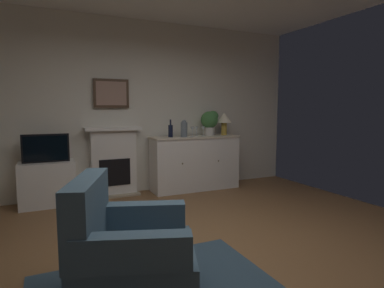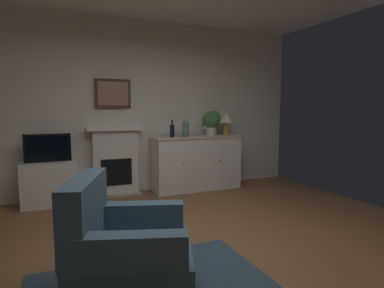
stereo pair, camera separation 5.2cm
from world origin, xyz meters
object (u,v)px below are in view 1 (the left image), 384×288
(fireplace_unit, at_px, (114,162))
(tv_cabinet, at_px, (48,184))
(armchair, at_px, (127,253))
(sideboard_cabinet, at_px, (195,163))
(wine_glass_left, at_px, (192,129))
(tv_set, at_px, (46,148))
(framed_picture, at_px, (111,93))
(wine_glass_center, at_px, (196,129))
(potted_plant_small, at_px, (210,121))
(vase_decorative, at_px, (184,128))
(wine_glass_right, at_px, (203,129))
(table_lamp, at_px, (224,119))
(wine_bottle, at_px, (171,131))

(fireplace_unit, relative_size, tv_cabinet, 1.47)
(armchair, bearing_deg, fireplace_unit, 80.87)
(sideboard_cabinet, bearing_deg, wine_glass_left, -143.92)
(fireplace_unit, distance_m, tv_set, 1.03)
(tv_set, height_order, armchair, tv_set)
(framed_picture, height_order, armchair, framed_picture)
(sideboard_cabinet, height_order, tv_cabinet, sideboard_cabinet)
(sideboard_cabinet, height_order, wine_glass_center, wine_glass_center)
(fireplace_unit, height_order, wine_glass_left, fireplace_unit)
(sideboard_cabinet, distance_m, potted_plant_small, 0.78)
(framed_picture, relative_size, vase_decorative, 1.96)
(wine_glass_right, xyz_separation_m, tv_cabinet, (-2.47, 0.04, -0.73))
(sideboard_cabinet, relative_size, wine_glass_left, 9.29)
(wine_glass_left, distance_m, wine_glass_center, 0.13)
(fireplace_unit, xyz_separation_m, wine_glass_left, (1.28, -0.23, 0.50))
(table_lamp, height_order, wine_bottle, table_lamp)
(table_lamp, bearing_deg, wine_glass_right, -176.62)
(wine_glass_left, bearing_deg, framed_picture, 167.74)
(wine_glass_center, distance_m, vase_decorative, 0.27)
(framed_picture, height_order, wine_bottle, framed_picture)
(fireplace_unit, distance_m, wine_glass_left, 1.39)
(wine_glass_left, distance_m, vase_decorative, 0.15)
(fireplace_unit, distance_m, tv_cabinet, 1.01)
(wine_glass_right, bearing_deg, vase_decorative, -176.17)
(sideboard_cabinet, height_order, vase_decorative, vase_decorative)
(vase_decorative, bearing_deg, fireplace_unit, 168.59)
(fireplace_unit, bearing_deg, wine_glass_left, -10.30)
(vase_decorative, xyz_separation_m, potted_plant_small, (0.54, 0.10, 0.12))
(framed_picture, relative_size, armchair, 0.54)
(tv_cabinet, bearing_deg, wine_glass_center, -0.02)
(table_lamp, height_order, tv_set, table_lamp)
(wine_bottle, height_order, wine_glass_left, wine_bottle)
(fireplace_unit, relative_size, table_lamp, 2.75)
(framed_picture, distance_m, tv_set, 1.28)
(fireplace_unit, height_order, potted_plant_small, potted_plant_small)
(fireplace_unit, bearing_deg, wine_glass_center, -6.71)
(sideboard_cabinet, xyz_separation_m, potted_plant_small, (0.31, 0.05, 0.72))
(framed_picture, relative_size, wine_bottle, 1.90)
(table_lamp, xyz_separation_m, tv_cabinet, (-2.90, 0.02, -0.89))
(fireplace_unit, distance_m, armchair, 3.01)
(wine_bottle, relative_size, tv_set, 0.47)
(potted_plant_small, xyz_separation_m, armchair, (-2.14, -2.83, -0.80))
(wine_glass_center, bearing_deg, vase_decorative, -166.16)
(vase_decorative, height_order, potted_plant_small, potted_plant_small)
(table_lamp, bearing_deg, tv_cabinet, 179.70)
(vase_decorative, relative_size, potted_plant_small, 0.65)
(wine_bottle, xyz_separation_m, wine_glass_center, (0.49, 0.03, 0.01))
(wine_glass_left, bearing_deg, vase_decorative, 178.18)
(wine_glass_right, height_order, armchair, wine_glass_right)
(fireplace_unit, relative_size, wine_glass_right, 6.67)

